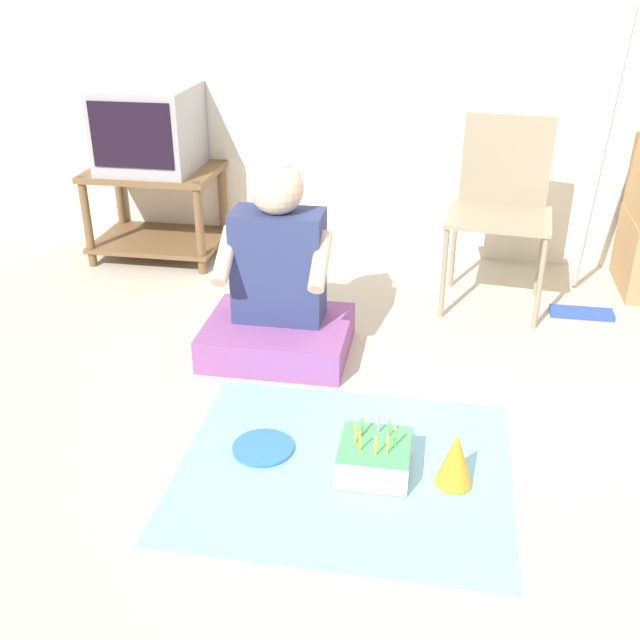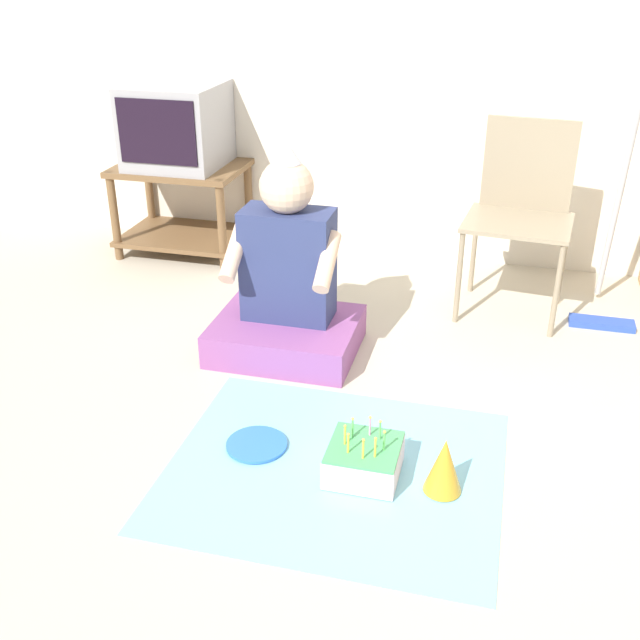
{
  "view_description": "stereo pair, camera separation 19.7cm",
  "coord_description": "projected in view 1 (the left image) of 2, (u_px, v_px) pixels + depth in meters",
  "views": [
    {
      "loc": [
        -0.06,
        -1.94,
        1.53
      ],
      "look_at": [
        -0.46,
        0.37,
        0.35
      ],
      "focal_mm": 42.0,
      "sensor_mm": 36.0,
      "label": 1
    },
    {
      "loc": [
        0.13,
        -1.9,
        1.53
      ],
      "look_at": [
        -0.46,
        0.37,
        0.35
      ],
      "focal_mm": 42.0,
      "sensor_mm": 36.0,
      "label": 2
    }
  ],
  "objects": [
    {
      "name": "birthday_cake",
      "position": [
        374.0,
        457.0,
        2.39
      ],
      "size": [
        0.23,
        0.23,
        0.18
      ],
      "color": "silver",
      "rests_on": "party_cloth"
    },
    {
      "name": "tv_stand",
      "position": [
        157.0,
        204.0,
        3.98
      ],
      "size": [
        0.67,
        0.48,
        0.48
      ],
      "color": "brown",
      "rests_on": "ground_plane"
    },
    {
      "name": "wall_back",
      "position": [
        473.0,
        4.0,
        3.54
      ],
      "size": [
        6.4,
        0.06,
        2.55
      ],
      "color": "silver",
      "rests_on": "ground_plane"
    },
    {
      "name": "person_seated",
      "position": [
        278.0,
        290.0,
        3.03
      ],
      "size": [
        0.58,
        0.47,
        0.88
      ],
      "color": "#8C4C8C",
      "rests_on": "ground_plane"
    },
    {
      "name": "paper_plate",
      "position": [
        263.0,
        447.0,
        2.52
      ],
      "size": [
        0.21,
        0.21,
        0.01
      ],
      "color": "blue",
      "rests_on": "party_cloth"
    },
    {
      "name": "folding_chair",
      "position": [
        502.0,
        198.0,
        3.38
      ],
      "size": [
        0.49,
        0.44,
        0.85
      ],
      "color": "gray",
      "rests_on": "ground_plane"
    },
    {
      "name": "tv",
      "position": [
        149.0,
        128.0,
        3.8
      ],
      "size": [
        0.47,
        0.47,
        0.42
      ],
      "color": "#99999E",
      "rests_on": "tv_stand"
    },
    {
      "name": "party_hat_blue",
      "position": [
        455.0,
        458.0,
        2.32
      ],
      "size": [
        0.12,
        0.12,
        0.19
      ],
      "color": "gold",
      "rests_on": "party_cloth"
    },
    {
      "name": "dust_mop",
      "position": [
        592.0,
        227.0,
        3.33
      ],
      "size": [
        0.28,
        0.36,
        1.33
      ],
      "color": "#2D4CB2",
      "rests_on": "ground_plane"
    },
    {
      "name": "ground_plane",
      "position": [
        443.0,
        480.0,
        2.38
      ],
      "size": [
        16.0,
        16.0,
        0.0
      ],
      "primitive_type": "plane",
      "color": "#BCB29E"
    },
    {
      "name": "party_cloth",
      "position": [
        344.0,
        468.0,
        2.44
      ],
      "size": [
        1.07,
        0.91,
        0.01
      ],
      "color": "#7FC6E0",
      "rests_on": "ground_plane"
    }
  ]
}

